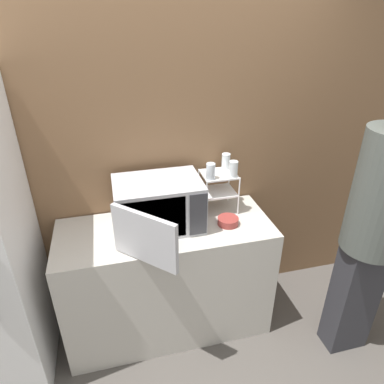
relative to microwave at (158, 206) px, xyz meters
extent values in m
plane|color=#4C4742|center=(0.04, -0.31, -1.07)|extent=(12.00, 12.00, 0.00)
cube|color=brown|center=(0.04, 0.31, 0.23)|extent=(8.00, 0.06, 2.60)
cube|color=#B7B2A8|center=(0.04, -0.02, -0.62)|extent=(1.45, 0.58, 0.90)
cube|color=#ADADB2|center=(0.01, 0.02, 0.00)|extent=(0.56, 0.39, 0.33)
cube|color=#B7B2A8|center=(-0.05, -0.17, 0.00)|extent=(0.41, 0.01, 0.29)
cube|color=#333338|center=(0.23, -0.17, 0.00)|extent=(0.11, 0.01, 0.29)
cube|color=#ADADB2|center=(-0.13, -0.34, 0.00)|extent=(0.33, 0.34, 0.32)
cylinder|color=white|center=(0.34, 0.03, -0.02)|extent=(0.01, 0.01, 0.29)
cylinder|color=white|center=(0.58, 0.03, -0.02)|extent=(0.01, 0.01, 0.29)
cylinder|color=white|center=(0.34, 0.24, -0.02)|extent=(0.01, 0.01, 0.29)
cylinder|color=white|center=(0.58, 0.24, -0.02)|extent=(0.01, 0.01, 0.29)
cube|color=white|center=(0.46, 0.13, -0.02)|extent=(0.23, 0.21, 0.01)
cube|color=white|center=(0.46, 0.13, 0.11)|extent=(0.23, 0.21, 0.01)
cylinder|color=silver|center=(0.38, 0.06, 0.18)|extent=(0.06, 0.06, 0.11)
cylinder|color=silver|center=(0.53, 0.20, 0.18)|extent=(0.06, 0.06, 0.11)
cylinder|color=silver|center=(0.54, 0.06, 0.18)|extent=(0.06, 0.06, 0.11)
cylinder|color=maroon|center=(0.46, -0.08, -0.16)|extent=(0.08, 0.08, 0.01)
cylinder|color=maroon|center=(0.46, -0.08, -0.14)|extent=(0.14, 0.14, 0.05)
cube|color=#2D2D33|center=(1.26, -0.50, -0.63)|extent=(0.29, 0.18, 0.87)
cylinder|color=#474C47|center=(1.26, -0.50, 0.19)|extent=(0.36, 0.36, 0.77)
camera|label=1|loc=(-0.26, -1.92, 1.13)|focal=32.00mm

